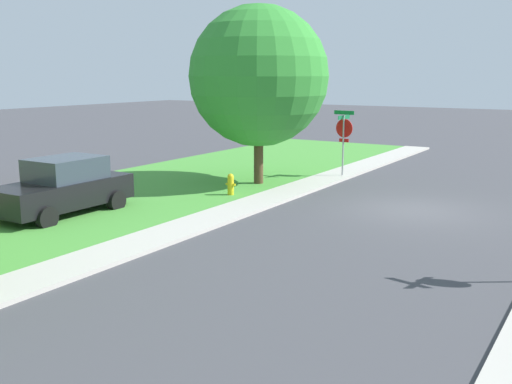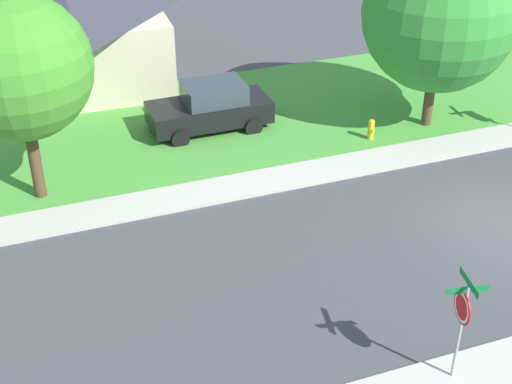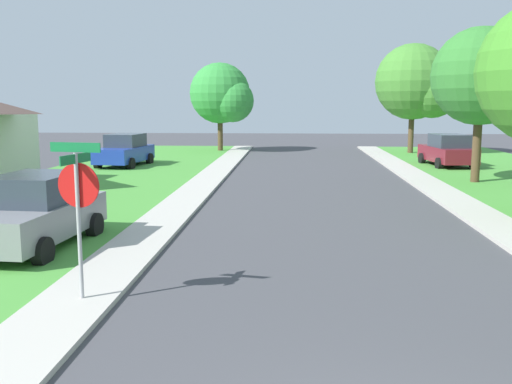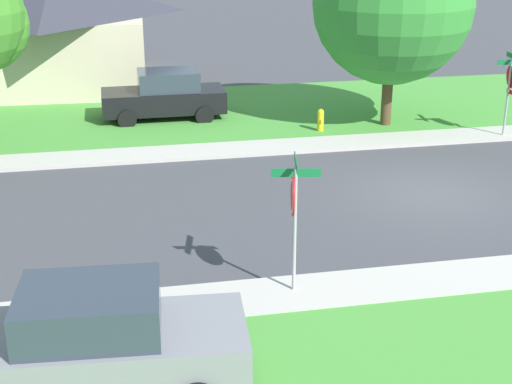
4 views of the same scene
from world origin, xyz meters
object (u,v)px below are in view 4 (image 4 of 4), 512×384
fire_hydrant (320,120)px  house_right_setback (57,27)px  car_grey_far_down_street (102,341)px  stop_sign_far_corner (294,204)px  car_black_kerbside_mid (165,96)px  stop_sign_near_corner (510,82)px  tree_across_left (395,8)px

fire_hydrant → house_right_setback: bearing=42.4°
car_grey_far_down_street → stop_sign_far_corner: bearing=-55.9°
car_grey_far_down_street → fire_hydrant: bearing=-28.8°
car_black_kerbside_mid → stop_sign_near_corner: bearing=-112.7°
car_black_kerbside_mid → tree_across_left: bearing=-105.5°
car_grey_far_down_street → fire_hydrant: 14.97m
stop_sign_near_corner → car_black_kerbside_mid: bearing=67.3°
stop_sign_near_corner → house_right_setback: 18.59m
tree_across_left → fire_hydrant: 4.46m
stop_sign_far_corner → car_black_kerbside_mid: stop_sign_far_corner is taller
stop_sign_near_corner → car_grey_far_down_street: size_ratio=0.63×
car_black_kerbside_mid → car_grey_far_down_street: same height
stop_sign_far_corner → car_grey_far_down_street: stop_sign_far_corner is taller
stop_sign_near_corner → car_black_kerbside_mid: stop_sign_near_corner is taller
car_grey_far_down_street → tree_across_left: bearing=-35.6°
stop_sign_near_corner → tree_across_left: size_ratio=0.41×
car_black_kerbside_mid → tree_across_left: (-2.11, -7.58, 3.11)m
tree_across_left → stop_sign_near_corner: bearing=-127.0°
fire_hydrant → car_black_kerbside_mid: bearing=60.9°
stop_sign_far_corner → fire_hydrant: bearing=-18.7°
car_black_kerbside_mid → stop_sign_far_corner: bearing=-174.4°
car_grey_far_down_street → fire_hydrant: car_grey_far_down_street is taller
car_black_kerbside_mid → car_grey_far_down_street: bearing=171.9°
stop_sign_near_corner → fire_hydrant: bearing=73.4°
fire_hydrant → car_grey_far_down_street: bearing=151.2°
car_black_kerbside_mid → fire_hydrant: bearing=-119.1°
stop_sign_far_corner → car_black_kerbside_mid: (13.43, 1.33, -1.01)m
fire_hydrant → stop_sign_far_corner: bearing=161.3°
stop_sign_near_corner → house_right_setback: house_right_setback is taller
stop_sign_far_corner → fire_hydrant: (10.68, -3.62, -1.45)m
tree_across_left → stop_sign_far_corner: bearing=151.1°
car_black_kerbside_mid → house_right_setback: 8.13m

